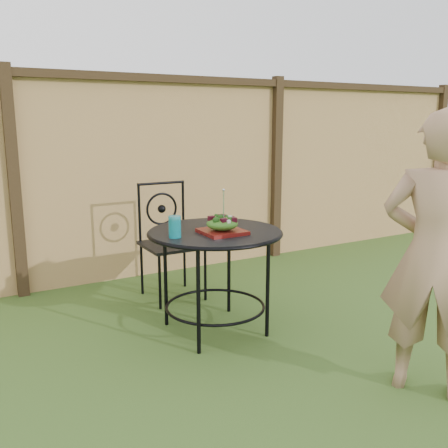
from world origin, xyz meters
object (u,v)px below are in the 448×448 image
at_px(patio_table, 215,250).
at_px(patio_chair, 170,237).
at_px(diner, 435,256).
at_px(salad_plate, 222,232).

xyz_separation_m(patio_table, patio_chair, (0.02, 0.83, -0.08)).
height_order(patio_table, diner, diner).
relative_size(patio_table, patio_chair, 0.97).
bearing_deg(salad_plate, diner, -61.58).
relative_size(patio_table, salad_plate, 3.42).
xyz_separation_m(patio_table, diner, (0.63, -1.26, 0.18)).
bearing_deg(patio_table, salad_plate, -89.79).
relative_size(diner, salad_plate, 5.65).
height_order(patio_chair, diner, diner).
bearing_deg(diner, patio_chair, -17.82).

